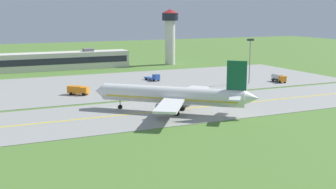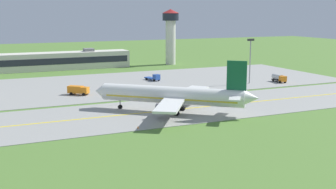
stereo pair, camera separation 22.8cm
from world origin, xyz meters
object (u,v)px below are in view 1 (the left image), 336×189
at_px(service_truck_baggage, 154,78).
at_px(service_truck_catering, 78,90).
at_px(service_truck_fuel, 279,78).
at_px(airplane_lead, 174,96).
at_px(control_tower, 170,31).
at_px(apron_light_mast, 250,55).

height_order(service_truck_baggage, service_truck_catering, service_truck_catering).
bearing_deg(service_truck_baggage, service_truck_fuel, -28.28).
height_order(airplane_lead, service_truck_catering, airplane_lead).
xyz_separation_m(control_tower, apron_light_mast, (1.24, -59.53, -5.52)).
bearing_deg(control_tower, service_truck_fuel, -79.12).
height_order(service_truck_baggage, apron_light_mast, apron_light_mast).
distance_m(airplane_lead, control_tower, 96.78).
bearing_deg(service_truck_baggage, service_truck_catering, -153.10).
relative_size(service_truck_baggage, control_tower, 0.28).
height_order(service_truck_fuel, control_tower, control_tower).
distance_m(control_tower, apron_light_mast, 59.79).
height_order(service_truck_fuel, apron_light_mast, apron_light_mast).
bearing_deg(airplane_lead, service_truck_catering, 115.94).
relative_size(airplane_lead, service_truck_baggage, 4.83).
xyz_separation_m(airplane_lead, service_truck_catering, (-15.22, 31.29, -2.60)).
relative_size(airplane_lead, control_tower, 1.33).
relative_size(service_truck_fuel, control_tower, 0.25).
bearing_deg(airplane_lead, control_tower, 65.81).
bearing_deg(service_truck_fuel, airplane_lead, -152.76).
bearing_deg(control_tower, service_truck_baggage, -121.23).
bearing_deg(control_tower, service_truck_catering, -134.06).
bearing_deg(airplane_lead, apron_light_mast, 34.76).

